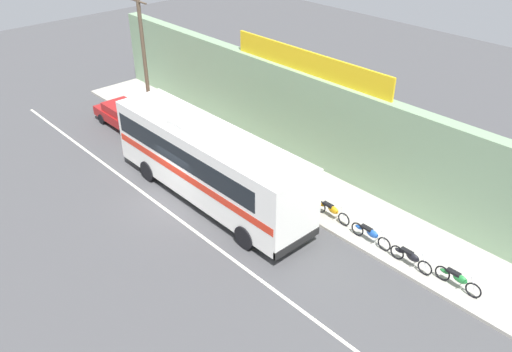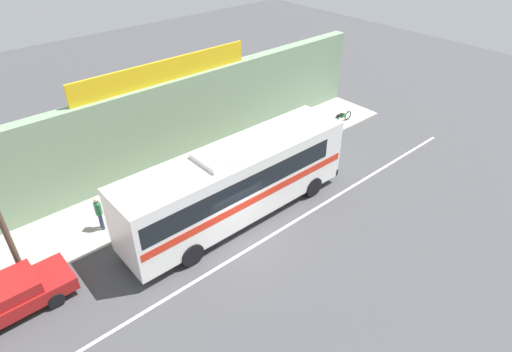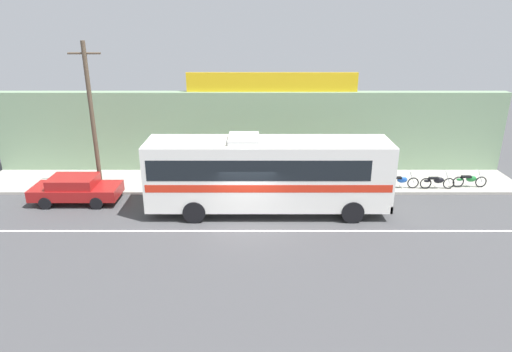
{
  "view_description": "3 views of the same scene",
  "coord_description": "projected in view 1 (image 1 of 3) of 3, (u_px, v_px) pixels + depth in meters",
  "views": [
    {
      "loc": [
        17.51,
        -11.0,
        13.63
      ],
      "look_at": [
        3.4,
        1.98,
        2.04
      ],
      "focal_mm": 36.43,
      "sensor_mm": 36.0,
      "label": 1
    },
    {
      "loc": [
        -8.8,
        -11.2,
        12.95
      ],
      "look_at": [
        2.5,
        1.76,
        1.33
      ],
      "focal_mm": 30.03,
      "sensor_mm": 36.0,
      "label": 2
    },
    {
      "loc": [
        0.38,
        -18.6,
        9.13
      ],
      "look_at": [
        0.3,
        1.7,
        1.68
      ],
      "focal_mm": 31.44,
      "sensor_mm": 36.0,
      "label": 3
    }
  ],
  "objects": [
    {
      "name": "ground_plane",
      "position": [
        176.0,
        200.0,
        24.45
      ],
      "size": [
        70.0,
        70.0,
        0.0
      ],
      "primitive_type": "plane",
      "color": "#444447"
    },
    {
      "name": "sidewalk_slab",
      "position": [
        257.0,
        162.0,
        27.43
      ],
      "size": [
        30.0,
        3.6,
        0.14
      ],
      "primitive_type": "cube",
      "color": "#A8A399",
      "rests_on": "ground_plane"
    },
    {
      "name": "storefront_facade",
      "position": [
        287.0,
        110.0,
        27.47
      ],
      "size": [
        30.0,
        0.7,
        4.8
      ],
      "primitive_type": "cube",
      "color": "gray",
      "rests_on": "ground_plane"
    },
    {
      "name": "storefront_billboard",
      "position": [
        308.0,
        62.0,
        25.12
      ],
      "size": [
        9.85,
        0.12,
        1.1
      ],
      "primitive_type": "cube",
      "color": "gold",
      "rests_on": "storefront_facade"
    },
    {
      "name": "road_center_stripe",
      "position": [
        162.0,
        207.0,
        23.98
      ],
      "size": [
        30.0,
        0.14,
        0.01
      ],
      "primitive_type": "cube",
      "color": "silver",
      "rests_on": "ground_plane"
    },
    {
      "name": "intercity_bus",
      "position": [
        207.0,
        160.0,
        23.58
      ],
      "size": [
        11.36,
        2.68,
        3.78
      ],
      "color": "white",
      "rests_on": "ground_plane"
    },
    {
      "name": "parked_car",
      "position": [
        124.0,
        115.0,
        30.97
      ],
      "size": [
        4.33,
        1.88,
        1.37
      ],
      "color": "maroon",
      "rests_on": "ground_plane"
    },
    {
      "name": "utility_pole",
      "position": [
        144.0,
        58.0,
        29.51
      ],
      "size": [
        1.6,
        0.22,
        7.71
      ],
      "color": "brown",
      "rests_on": "sidewalk_slab"
    },
    {
      "name": "motorcycle_orange",
      "position": [
        331.0,
        210.0,
        22.77
      ],
      "size": [
        1.97,
        0.56,
        0.94
      ],
      "color": "black",
      "rests_on": "sidewalk_slab"
    },
    {
      "name": "motorcycle_red",
      "position": [
        410.0,
        257.0,
        20.05
      ],
      "size": [
        1.86,
        0.56,
        0.94
      ],
      "color": "black",
      "rests_on": "sidewalk_slab"
    },
    {
      "name": "motorcycle_black",
      "position": [
        457.0,
        279.0,
        19.01
      ],
      "size": [
        1.85,
        0.56,
        0.94
      ],
      "color": "black",
      "rests_on": "sidewalk_slab"
    },
    {
      "name": "motorcycle_green",
      "position": [
        370.0,
        234.0,
        21.32
      ],
      "size": [
        1.97,
        0.56,
        0.94
      ],
      "color": "black",
      "rests_on": "sidewalk_slab"
    },
    {
      "name": "pedestrian_near_shop",
      "position": [
        196.0,
        122.0,
        29.21
      ],
      "size": [
        0.3,
        0.48,
        1.68
      ],
      "color": "navy",
      "rests_on": "sidewalk_slab"
    }
  ]
}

